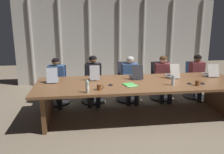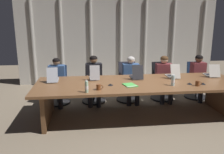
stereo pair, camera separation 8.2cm
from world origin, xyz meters
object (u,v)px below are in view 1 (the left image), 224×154
at_px(office_chair_right_end, 195,84).
at_px(person_left_end, 56,79).
at_px(laptop_center, 136,75).
at_px(laptop_right_mid, 172,74).
at_px(laptop_left_mid, 94,76).
at_px(person_center, 131,77).
at_px(office_chair_left_end, 57,89).
at_px(laptop_right_end, 210,73).
at_px(person_left_mid, 93,77).
at_px(office_chair_center, 127,86).
at_px(water_bottle_primary, 173,80).
at_px(person_right_end, 198,74).
at_px(coffee_mug_near, 99,87).
at_px(coffee_mug_far, 197,83).
at_px(conference_mic_right_side, 189,83).
at_px(conference_mic_left_side, 203,83).
at_px(conference_mic_middle, 111,84).
at_px(laptop_left_end, 53,78).
at_px(water_bottle_secondary, 87,87).
at_px(spiral_notepad, 130,85).
at_px(office_chair_right_mid, 161,85).
at_px(office_chair_left_mid, 93,88).

bearing_deg(office_chair_right_end, person_left_end, -79.90).
xyz_separation_m(laptop_center, laptop_right_mid, (0.84, -0.01, 0.00)).
xyz_separation_m(laptop_left_mid, person_center, (0.94, 0.55, -0.17)).
bearing_deg(office_chair_left_end, laptop_right_end, 82.25).
xyz_separation_m(office_chair_left_end, person_left_mid, (0.90, -0.16, 0.32)).
relative_size(office_chair_center, water_bottle_primary, 4.29).
relative_size(office_chair_left_end, person_right_end, 0.80).
relative_size(laptop_right_end, person_center, 0.40).
height_order(coffee_mug_near, coffee_mug_far, coffee_mug_near).
relative_size(person_left_mid, conference_mic_right_side, 10.82).
height_order(laptop_left_mid, conference_mic_left_side, laptop_left_mid).
height_order(coffee_mug_far, conference_mic_left_side, coffee_mug_far).
bearing_deg(conference_mic_middle, person_center, 59.16).
bearing_deg(office_chair_center, person_left_mid, -80.27).
xyz_separation_m(laptop_center, office_chair_center, (-0.05, 0.74, -0.45)).
xyz_separation_m(laptop_right_end, person_left_mid, (-2.72, 0.58, -0.14)).
xyz_separation_m(laptop_left_end, water_bottle_secondary, (0.71, -0.92, 0.05)).
relative_size(office_chair_left_end, person_left_mid, 0.78).
relative_size(laptop_right_end, water_bottle_primary, 2.04).
bearing_deg(water_bottle_secondary, coffee_mug_far, 4.38).
distance_m(water_bottle_primary, coffee_mug_far, 0.49).
bearing_deg(office_chair_left_end, laptop_left_mid, 55.45).
xyz_separation_m(laptop_left_mid, water_bottle_primary, (1.53, -0.71, 0.04)).
bearing_deg(laptop_left_mid, spiral_notepad, -131.94).
distance_m(water_bottle_primary, coffee_mug_near, 1.49).
xyz_separation_m(laptop_right_mid, person_right_end, (0.96, 0.58, -0.16)).
distance_m(conference_mic_left_side, conference_mic_right_side, 0.27).
distance_m(laptop_left_mid, office_chair_right_end, 2.87).
distance_m(office_chair_right_mid, coffee_mug_near, 2.37).
bearing_deg(office_chair_left_mid, spiral_notepad, 32.63).
relative_size(office_chair_left_end, water_bottle_primary, 4.08).
bearing_deg(office_chair_right_mid, person_center, -83.73).
height_order(laptop_right_mid, office_chair_right_mid, laptop_right_mid).
xyz_separation_m(office_chair_left_end, water_bottle_secondary, (0.70, -1.66, 0.51)).
height_order(person_left_end, coffee_mug_near, person_left_end).
distance_m(office_chair_left_end, office_chair_right_end, 3.64).
xyz_separation_m(laptop_left_end, spiral_notepad, (1.57, -0.56, -0.05)).
distance_m(office_chair_center, coffee_mug_far, 1.92).
bearing_deg(person_left_end, person_right_end, 91.68).
xyz_separation_m(laptop_left_end, office_chair_right_mid, (2.69, 0.75, -0.46)).
bearing_deg(office_chair_left_mid, laptop_center, 57.04).
height_order(laptop_right_mid, person_right_end, person_right_end).
height_order(laptop_right_mid, coffee_mug_far, laptop_right_mid).
bearing_deg(office_chair_center, conference_mic_right_side, 36.06).
distance_m(person_center, conference_mic_middle, 1.27).
relative_size(person_left_mid, conference_mic_middle, 10.82).
height_order(laptop_left_mid, person_left_end, person_left_end).
distance_m(office_chair_right_mid, person_right_end, 1.00).
relative_size(laptop_center, coffee_mug_far, 3.40).
distance_m(office_chair_left_end, office_chair_right_mid, 2.68).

